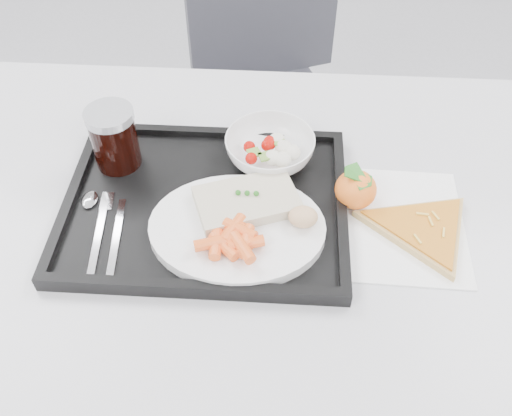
{
  "coord_description": "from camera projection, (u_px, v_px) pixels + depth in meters",
  "views": [
    {
      "loc": [
        0.03,
        -0.31,
        1.44
      ],
      "look_at": [
        -0.01,
        0.29,
        0.77
      ],
      "focal_mm": 40.0,
      "sensor_mm": 36.0,
      "label": 1
    }
  ],
  "objects": [
    {
      "name": "chair",
      "position": [
        261.0,
        75.0,
        1.54
      ],
      "size": [
        0.55,
        0.56,
        0.93
      ],
      "color": "#313138",
      "rests_on": "ground"
    },
    {
      "name": "carrot_pile",
      "position": [
        233.0,
        239.0,
        0.83
      ],
      "size": [
        0.1,
        0.09,
        0.03
      ],
      "color": "orange",
      "rests_on": "dinner_plate"
    },
    {
      "name": "tangerine",
      "position": [
        356.0,
        189.0,
        0.91
      ],
      "size": [
        0.07,
        0.07,
        0.07
      ],
      "color": "orange",
      "rests_on": "napkin"
    },
    {
      "name": "salad_contents",
      "position": [
        275.0,
        150.0,
        0.95
      ],
      "size": [
        0.1,
        0.08,
        0.02
      ],
      "color": "#A90A04",
      "rests_on": "salad_bowl"
    },
    {
      "name": "cola_glass",
      "position": [
        114.0,
        137.0,
        0.94
      ],
      "size": [
        0.08,
        0.08,
        0.11
      ],
      "color": "black",
      "rests_on": "tray"
    },
    {
      "name": "tray",
      "position": [
        206.0,
        205.0,
        0.92
      ],
      "size": [
        0.45,
        0.35,
        0.03
      ],
      "color": "black",
      "rests_on": "table"
    },
    {
      "name": "salad_bowl",
      "position": [
        270.0,
        149.0,
        0.97
      ],
      "size": [
        0.15,
        0.15,
        0.05
      ],
      "color": "white",
      "rests_on": "tray"
    },
    {
      "name": "cutlery",
      "position": [
        102.0,
        220.0,
        0.89
      ],
      "size": [
        0.09,
        0.17,
        0.01
      ],
      "color": "silver",
      "rests_on": "tray"
    },
    {
      "name": "table",
      "position": [
        260.0,
        240.0,
        0.97
      ],
      "size": [
        1.2,
        0.8,
        0.75
      ],
      "color": "#B8B8BA",
      "rests_on": "ground"
    },
    {
      "name": "bread_roll",
      "position": [
        303.0,
        217.0,
        0.85
      ],
      "size": [
        0.05,
        0.04,
        0.03
      ],
      "color": "#EFD58D",
      "rests_on": "dinner_plate"
    },
    {
      "name": "napkin",
      "position": [
        384.0,
        223.0,
        0.91
      ],
      "size": [
        0.26,
        0.25,
        0.0
      ],
      "color": "white",
      "rests_on": "table"
    },
    {
      "name": "pizza_slice",
      "position": [
        423.0,
        229.0,
        0.89
      ],
      "size": [
        0.27,
        0.27,
        0.02
      ],
      "color": "tan",
      "rests_on": "napkin"
    },
    {
      "name": "fish_fillet",
      "position": [
        247.0,
        201.0,
        0.88
      ],
      "size": [
        0.18,
        0.14,
        0.03
      ],
      "color": "beige",
      "rests_on": "dinner_plate"
    },
    {
      "name": "dinner_plate",
      "position": [
        237.0,
        228.0,
        0.87
      ],
      "size": [
        0.27,
        0.27,
        0.02
      ],
      "color": "white",
      "rests_on": "tray"
    }
  ]
}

